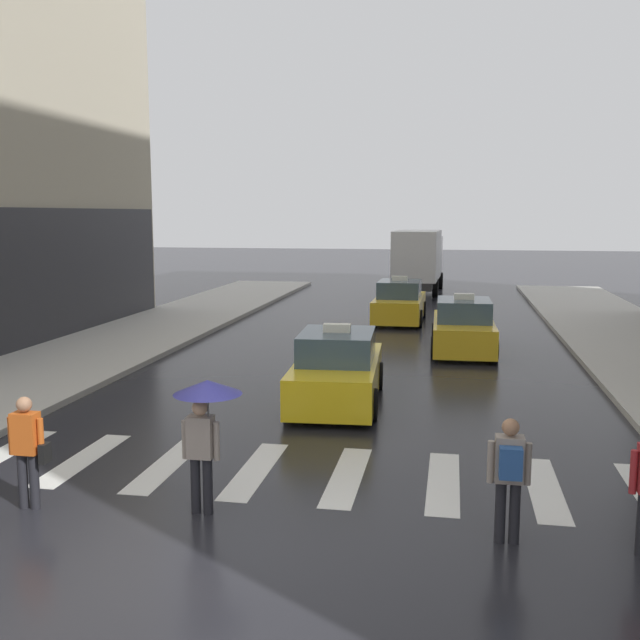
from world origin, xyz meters
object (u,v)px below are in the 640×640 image
box_truck (419,259)px  pedestrian_with_umbrella (205,410)px  pedestrian_with_handbag (27,446)px  taxi_lead (337,371)px  taxi_second (463,328)px  pedestrian_with_backpack (509,471)px  taxi_third (400,303)px

box_truck → pedestrian_with_umbrella: box_truck is taller
box_truck → pedestrian_with_handbag: (-4.13, -30.11, -0.92)m
box_truck → pedestrian_with_handbag: 30.40m
taxi_lead → box_truck: 23.41m
taxi_lead → taxi_second: same height
taxi_lead → pedestrian_with_umbrella: pedestrian_with_umbrella is taller
taxi_lead → pedestrian_with_handbag: bearing=-117.0°
taxi_second → pedestrian_with_backpack: size_ratio=2.77×
taxi_second → pedestrian_with_umbrella: bearing=-105.6°
pedestrian_with_backpack → box_truck: bearing=94.9°
taxi_second → pedestrian_with_backpack: bearing=-88.3°
taxi_lead → pedestrian_with_umbrella: bearing=-97.5°
taxi_second → pedestrian_with_handbag: (-6.29, -13.57, 0.21)m
pedestrian_with_backpack → pedestrian_with_handbag: (-6.69, -0.04, -0.04)m
taxi_third → pedestrian_with_handbag: size_ratio=2.76×
taxi_third → pedestrian_with_handbag: (-3.90, -19.59, 0.21)m
taxi_lead → taxi_second: size_ratio=1.01×
pedestrian_with_umbrella → pedestrian_with_handbag: pedestrian_with_umbrella is taller
pedestrian_with_umbrella → pedestrian_with_handbag: size_ratio=1.18×
pedestrian_with_umbrella → pedestrian_with_backpack: 4.16m
pedestrian_with_backpack → taxi_lead: bearing=116.0°
taxi_second → pedestrian_with_umbrella: 13.83m
pedestrian_with_umbrella → pedestrian_with_backpack: pedestrian_with_umbrella is taller
pedestrian_with_umbrella → pedestrian_with_handbag: bearing=-174.0°
taxi_second → taxi_third: size_ratio=1.00×
taxi_second → box_truck: box_truck is taller
taxi_lead → taxi_third: same height
box_truck → pedestrian_with_umbrella: (-1.56, -29.84, -0.34)m
pedestrian_with_backpack → pedestrian_with_umbrella: bearing=176.7°
pedestrian_with_backpack → pedestrian_with_handbag: size_ratio=1.00×
taxi_lead → box_truck: size_ratio=0.61×
taxi_second → pedestrian_with_handbag: 14.96m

